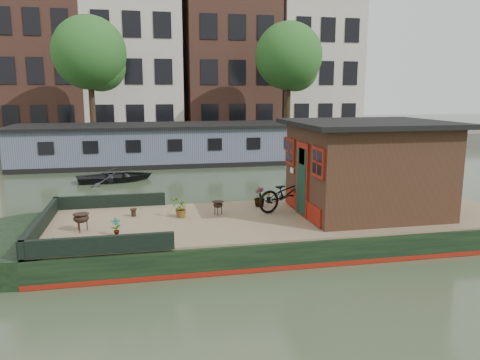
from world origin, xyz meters
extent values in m
plane|color=#303F28|center=(0.00, 0.00, 0.00)|extent=(120.00, 120.00, 0.00)
cube|color=black|center=(0.00, 0.00, 0.30)|extent=(12.00, 4.00, 0.60)
cylinder|color=black|center=(-6.00, 0.00, 0.30)|extent=(4.00, 4.00, 0.60)
cube|color=maroon|center=(0.00, 0.00, 0.06)|extent=(12.02, 4.02, 0.10)
cube|color=#79664B|center=(0.00, 0.00, 0.62)|extent=(11.80, 3.80, 0.05)
cube|color=black|center=(-5.92, 0.00, 0.82)|extent=(0.12, 4.00, 0.35)
cube|color=black|center=(-4.50, 1.92, 0.82)|extent=(3.00, 0.12, 0.35)
cube|color=black|center=(-4.50, -1.92, 0.82)|extent=(3.00, 0.12, 0.35)
cube|color=black|center=(2.20, 0.00, 1.80)|extent=(3.50, 3.00, 2.30)
cube|color=black|center=(2.20, 0.00, 3.01)|extent=(4.00, 3.50, 0.12)
cube|color=maroon|center=(0.42, 0.00, 1.60)|extent=(0.06, 0.80, 1.90)
cube|color=black|center=(0.40, 0.00, 1.55)|extent=(0.04, 0.64, 1.70)
cube|color=maroon|center=(0.42, -1.05, 2.20)|extent=(0.06, 0.72, 0.72)
cube|color=maroon|center=(0.42, 1.05, 2.20)|extent=(0.06, 0.72, 0.72)
imported|color=black|center=(0.20, 0.61, 1.13)|extent=(1.93, 1.24, 0.96)
imported|color=#A14F2E|center=(-4.21, -0.80, 0.86)|extent=(0.25, 0.20, 0.41)
imported|color=maroon|center=(-0.03, 1.65, 0.81)|extent=(0.19, 0.21, 0.32)
imported|color=#A5602F|center=(-2.68, 0.45, 0.89)|extent=(0.56, 0.53, 0.48)
imported|color=brown|center=(-0.42, 1.18, 0.92)|extent=(0.41, 0.41, 0.54)
imported|color=#9B392D|center=(-5.34, -1.70, 0.81)|extent=(0.16, 0.20, 0.33)
cylinder|color=black|center=(-3.86, 0.81, 0.75)|extent=(0.17, 0.17, 0.20)
cylinder|color=black|center=(-5.60, -1.48, 0.74)|extent=(0.16, 0.16, 0.18)
imported|color=black|center=(-4.76, 9.36, 0.33)|extent=(3.58, 2.85, 0.66)
cube|color=slate|center=(0.00, 14.00, 1.00)|extent=(20.00, 4.00, 2.00)
cube|color=black|center=(0.00, 14.00, 2.05)|extent=(20.40, 4.40, 0.12)
cube|color=black|center=(0.00, 14.00, 0.12)|extent=(20.00, 4.05, 0.24)
cube|color=#47443F|center=(0.00, 20.50, 0.45)|extent=(60.00, 6.00, 0.90)
cube|color=brown|center=(-10.50, 27.50, 7.50)|extent=(6.00, 8.00, 15.00)
cube|color=#B7B2A3|center=(-4.00, 27.50, 8.25)|extent=(7.00, 8.00, 16.50)
cube|color=brown|center=(3.50, 27.50, 7.75)|extent=(7.00, 8.00, 15.50)
cube|color=#B7B2A3|center=(10.50, 27.50, 8.00)|extent=(6.50, 8.00, 16.00)
cylinder|color=#332316|center=(-6.50, 19.00, 2.90)|extent=(0.36, 0.36, 4.00)
sphere|color=#1E4F1A|center=(-6.50, 19.00, 6.10)|extent=(4.40, 4.40, 4.40)
sphere|color=#1E4F1A|center=(-5.90, 19.30, 5.30)|extent=(3.00, 3.00, 3.00)
cylinder|color=#332316|center=(6.00, 19.00, 2.90)|extent=(0.36, 0.36, 4.00)
sphere|color=#1E4F1A|center=(6.00, 19.00, 6.10)|extent=(4.40, 4.40, 4.40)
sphere|color=#1E4F1A|center=(6.60, 19.30, 5.30)|extent=(3.00, 3.00, 3.00)
camera|label=1|loc=(-3.56, -11.18, 3.83)|focal=35.00mm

